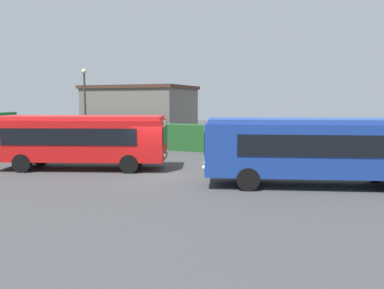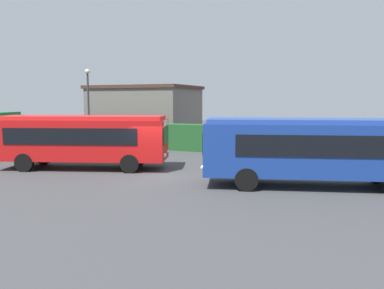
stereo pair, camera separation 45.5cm
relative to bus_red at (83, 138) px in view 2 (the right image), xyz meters
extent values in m
plane|color=#424244|center=(4.53, 0.14, -1.74)|extent=(100.62, 100.62, 0.00)
cylinder|color=black|center=(-8.55, 1.97, -1.24)|extent=(1.04, 0.48, 1.00)
cube|color=red|center=(-0.01, 0.00, -0.07)|extent=(9.65, 5.36, 2.24)
cube|color=red|center=(-0.01, 0.00, 1.15)|extent=(9.32, 5.08, 0.20)
cube|color=black|center=(-0.69, 1.10, 0.20)|extent=(6.92, 2.37, 0.90)
cube|color=black|center=(0.11, -1.30, 0.20)|extent=(6.92, 2.37, 0.90)
cube|color=black|center=(4.43, 1.50, 0.20)|extent=(0.69, 1.95, 0.94)
cube|color=silver|center=(4.43, 1.50, 0.87)|extent=(0.48, 1.31, 0.28)
cylinder|color=black|center=(2.37, 2.01, -1.24)|extent=(1.04, 0.59, 1.00)
cylinder|color=black|center=(3.11, -0.16, -1.24)|extent=(1.04, 0.59, 1.00)
cylinder|color=black|center=(-3.12, 0.16, -1.24)|extent=(1.04, 0.59, 1.00)
cylinder|color=black|center=(-2.38, -2.02, -1.24)|extent=(1.04, 0.59, 1.00)
sphere|color=silver|center=(4.23, 2.15, -0.84)|extent=(0.22, 0.22, 0.22)
sphere|color=silver|center=(4.67, 0.85, -0.84)|extent=(0.22, 0.22, 0.22)
cube|color=navy|center=(12.46, 0.19, -0.04)|extent=(10.10, 5.03, 2.30)
cube|color=#2747A0|center=(12.46, 0.19, 1.21)|extent=(9.77, 4.77, 0.20)
cube|color=black|center=(13.09, -0.90, 0.24)|extent=(7.37, 2.17, 0.92)
cube|color=black|center=(12.41, 1.44, 0.24)|extent=(7.37, 2.17, 0.92)
cube|color=black|center=(7.73, -1.18, 0.24)|extent=(0.58, 1.90, 0.96)
cube|color=silver|center=(7.73, -1.18, 0.93)|extent=(0.40, 1.28, 0.28)
cylinder|color=black|center=(9.84, -1.72, -1.24)|extent=(1.04, 0.55, 1.00)
cylinder|color=black|center=(9.23, 0.40, -1.24)|extent=(1.04, 0.55, 1.00)
cylinder|color=black|center=(15.08, 2.09, -1.24)|extent=(1.04, 0.55, 1.00)
sphere|color=silver|center=(7.90, -1.82, -0.84)|extent=(0.22, 0.22, 0.22)
sphere|color=silver|center=(7.53, -0.55, -0.84)|extent=(0.22, 0.22, 0.22)
cube|color=silver|center=(-2.09, 3.13, -1.35)|extent=(0.28, 0.32, 0.77)
cube|color=maroon|center=(-2.09, 3.13, -0.63)|extent=(0.33, 0.47, 0.67)
sphere|color=beige|center=(-2.09, 3.13, -0.19)|extent=(0.21, 0.21, 0.21)
cube|color=black|center=(9.65, 1.59, -1.32)|extent=(0.36, 0.34, 0.84)
cube|color=maroon|center=(9.65, 1.59, -0.53)|extent=(0.51, 0.43, 0.74)
sphere|color=tan|center=(9.65, 1.59, -0.04)|extent=(0.23, 0.23, 0.23)
cube|color=#235927|center=(4.53, 9.35, -0.73)|extent=(62.31, 1.26, 2.02)
cube|color=slate|center=(-4.43, 14.99, 0.72)|extent=(9.18, 6.94, 4.91)
cube|color=#4C2D23|center=(-4.43, 14.99, 3.32)|extent=(9.54, 7.21, 0.30)
cylinder|color=#38383D|center=(-3.70, 5.34, 1.12)|extent=(0.14, 0.14, 5.72)
sphere|color=beige|center=(-3.70, 5.34, 4.16)|extent=(0.36, 0.36, 0.36)
camera|label=1|loc=(13.25, -17.29, 2.13)|focal=35.16mm
camera|label=2|loc=(13.67, -17.12, 2.13)|focal=35.16mm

